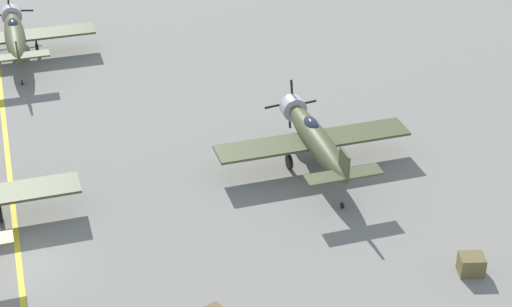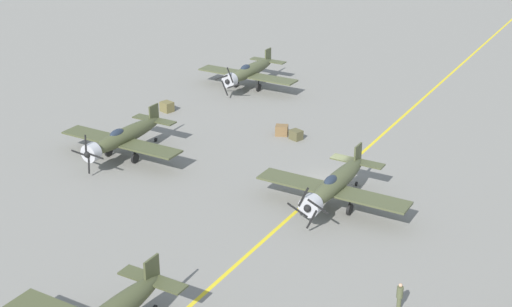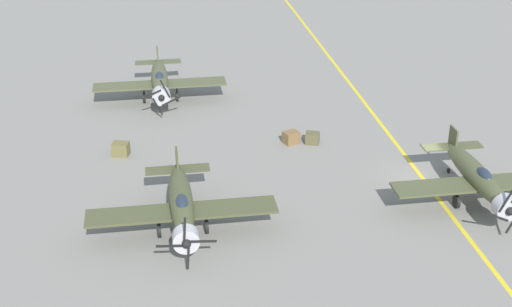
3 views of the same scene
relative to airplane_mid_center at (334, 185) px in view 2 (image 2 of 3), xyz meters
The scene contains 9 objects.
ground_plane 5.14m from the airplane_mid_center, 62.25° to the right, with size 400.00×400.00×0.00m, color gray.
taxiway_stripe 5.13m from the airplane_mid_center, 62.25° to the right, with size 0.30×160.00×0.01m, color yellow.
airplane_mid_center is the anchor object (origin of this frame).
airplane_mid_right 20.05m from the airplane_mid_center, ahead, with size 12.00×9.98×3.80m.
airplane_near_right 30.35m from the airplane_mid_center, 47.08° to the right, with size 12.00×9.98×3.67m.
ground_crew_walking 13.32m from the airplane_mid_center, 131.45° to the left, with size 0.40×0.40×1.83m.
supply_crate_by_tanker 26.68m from the airplane_mid_center, 25.04° to the right, with size 1.24×1.04×1.04m, color brown.
supply_crate_mid_lane 15.61m from the airplane_mid_center, 47.13° to the right, with size 1.18×0.98×0.98m, color brown.
supply_crate_outboard 14.30m from the airplane_mid_center, 51.32° to the right, with size 1.10×0.92×0.92m, color brown.
Camera 2 is at (-21.39, 49.08, 25.38)m, focal length 50.00 mm.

